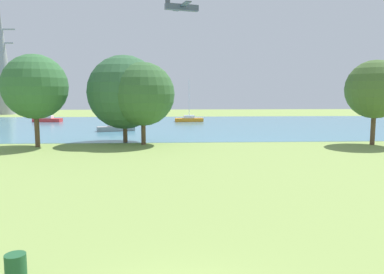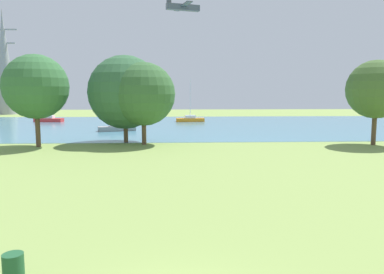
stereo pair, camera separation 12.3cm
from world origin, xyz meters
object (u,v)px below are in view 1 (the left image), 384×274
litter_bin (16,269)px  sailboat_orange (189,119)px  sailboat_gray (116,127)px  electricity_pylon (3,62)px  light_aircraft (181,7)px  tree_east_near (124,92)px  sailboat_red (47,119)px  tree_mid_shore (375,89)px  tree_west_far (35,87)px  tree_west_near (143,94)px

litter_bin → sailboat_orange: bearing=82.6°
sailboat_gray → electricity_pylon: electricity_pylon is taller
litter_bin → light_aircraft: light_aircraft is taller
sailboat_gray → sailboat_orange: sailboat_orange is taller
litter_bin → tree_east_near: bearing=91.1°
litter_bin → sailboat_red: size_ratio=0.13×
litter_bin → sailboat_red: bearing=107.1°
sailboat_orange → tree_mid_shore: tree_mid_shore is taller
sailboat_orange → electricity_pylon: 48.88m
sailboat_gray → tree_west_far: bearing=-110.2°
litter_bin → sailboat_orange: sailboat_orange is taller
tree_east_near → light_aircraft: bearing=79.3°
sailboat_gray → tree_east_near: 12.72m
sailboat_red → tree_west_near: bearing=-57.2°
tree_west_far → light_aircraft: 42.91m
sailboat_orange → tree_west_near: 28.84m
litter_bin → electricity_pylon: size_ratio=0.03×
sailboat_orange → tree_west_near: size_ratio=0.92×
litter_bin → sailboat_red: 58.25m
sailboat_red → electricity_pylon: electricity_pylon is taller
litter_bin → sailboat_gray: 40.02m
litter_bin → sailboat_orange: 55.32m
litter_bin → sailboat_red: sailboat_red is taller
sailboat_red → tree_mid_shore: tree_mid_shore is taller
tree_mid_shore → electricity_pylon: (-57.67, 53.18, 6.54)m
electricity_pylon → sailboat_gray: bearing=-51.6°
sailboat_red → tree_west_near: (18.52, -28.73, 4.45)m
sailboat_orange → tree_west_near: tree_west_near is taller
tree_west_near → light_aircraft: (4.67, 36.23, 16.00)m
sailboat_orange → tree_mid_shore: (16.57, -29.31, 4.89)m
tree_mid_shore → light_aircraft: size_ratio=0.98×
tree_east_near → light_aircraft: light_aircraft is taller
litter_bin → tree_west_near: 27.35m
tree_east_near → electricity_pylon: electricity_pylon is taller
tree_west_near → tree_mid_shore: size_ratio=0.98×
tree_west_near → sailboat_gray: bearing=109.5°
tree_west_far → tree_mid_shore: 32.07m
litter_bin → tree_west_far: 27.60m
electricity_pylon → tree_mid_shore: bearing=-42.7°
litter_bin → sailboat_red: (-17.12, 55.67, 0.05)m
tree_west_far → tree_east_near: 8.26m
sailboat_gray → tree_mid_shore: (26.87, -14.34, 4.89)m
sailboat_orange → tree_east_near: 27.98m
sailboat_red → sailboat_orange: (24.23, -0.81, 0.01)m
tree_west_near → light_aircraft: 39.88m
sailboat_orange → tree_west_near: (-5.71, -27.92, 4.43)m
sailboat_red → sailboat_gray: bearing=-48.6°
sailboat_gray → light_aircraft: 32.33m
tree_west_far → tree_east_near: bearing=18.1°
tree_west_near → light_aircraft: light_aircraft is taller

